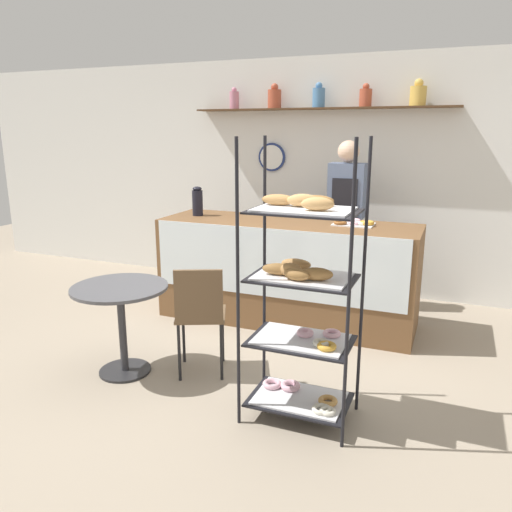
# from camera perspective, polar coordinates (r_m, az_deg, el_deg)

# --- Properties ---
(ground_plane) EXTENTS (14.00, 14.00, 0.00)m
(ground_plane) POSITION_cam_1_polar(r_m,az_deg,el_deg) (4.10, -2.37, -13.22)
(ground_plane) COLOR gray
(back_wall) EXTENTS (10.00, 0.30, 2.70)m
(back_wall) POSITION_cam_1_polar(r_m,az_deg,el_deg) (6.01, 7.44, 9.14)
(back_wall) COLOR white
(back_wall) RESTS_ON ground_plane
(display_counter) EXTENTS (2.54, 0.78, 1.02)m
(display_counter) POSITION_cam_1_polar(r_m,az_deg,el_deg) (5.00, 3.50, -1.81)
(display_counter) COLOR brown
(display_counter) RESTS_ON ground_plane
(pastry_rack) EXTENTS (0.71, 0.48, 1.85)m
(pastry_rack) POSITION_cam_1_polar(r_m,az_deg,el_deg) (3.21, 5.28, -4.57)
(pastry_rack) COLOR black
(pastry_rack) RESTS_ON ground_plane
(person_worker) EXTENTS (0.38, 0.23, 1.79)m
(person_worker) POSITION_cam_1_polar(r_m,az_deg,el_deg) (5.40, 10.22, 4.48)
(person_worker) COLOR #282833
(person_worker) RESTS_ON ground_plane
(cafe_table) EXTENTS (0.74, 0.74, 0.72)m
(cafe_table) POSITION_cam_1_polar(r_m,az_deg,el_deg) (4.04, -15.19, -5.72)
(cafe_table) COLOR #262628
(cafe_table) RESTS_ON ground_plane
(cafe_chair) EXTENTS (0.50, 0.50, 0.89)m
(cafe_chair) POSITION_cam_1_polar(r_m,az_deg,el_deg) (3.86, -6.42, -6.08)
(cafe_chair) COLOR black
(cafe_chair) RESTS_ON ground_plane
(coffee_carafe) EXTENTS (0.11, 0.11, 0.30)m
(coffee_carafe) POSITION_cam_1_polar(r_m,az_deg,el_deg) (5.26, -6.70, 6.22)
(coffee_carafe) COLOR black
(coffee_carafe) RESTS_ON display_counter
(donut_tray_counter) EXTENTS (0.38, 0.27, 0.05)m
(donut_tray_counter) POSITION_cam_1_polar(r_m,az_deg,el_deg) (4.80, 11.25, 3.73)
(donut_tray_counter) COLOR white
(donut_tray_counter) RESTS_ON display_counter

